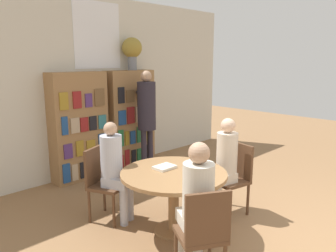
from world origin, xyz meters
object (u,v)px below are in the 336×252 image
at_px(chair_far_side, 234,175).
at_px(librarian_standing, 146,110).
at_px(seated_reader_left, 115,166).
at_px(bookshelf_right, 130,119).
at_px(chair_left_side, 102,179).
at_px(flower_vase, 132,50).
at_px(reading_table, 174,182).
at_px(bookshelf_left, 79,127).
at_px(seated_reader_back, 197,199).
at_px(chair_near_camera, 203,231).
at_px(seated_reader_right, 224,161).

relative_size(chair_far_side, librarian_standing, 0.51).
bearing_deg(seated_reader_left, bookshelf_right, -157.24).
bearing_deg(seated_reader_left, chair_left_side, -90.00).
relative_size(bookshelf_right, flower_vase, 3.05).
distance_m(chair_far_side, librarian_standing, 2.09).
bearing_deg(seated_reader_left, reading_table, 90.00).
distance_m(seated_reader_left, librarian_standing, 1.89).
bearing_deg(bookshelf_left, flower_vase, 0.23).
xyz_separation_m(flower_vase, librarian_standing, (-0.12, -0.51, -1.03)).
relative_size(bookshelf_left, seated_reader_back, 1.39).
height_order(chair_far_side, seated_reader_left, seated_reader_left).
xyz_separation_m(chair_near_camera, seated_reader_right, (1.20, 0.65, 0.21)).
bearing_deg(chair_left_side, seated_reader_back, 66.04).
bearing_deg(seated_reader_right, chair_near_camera, 130.45).
bearing_deg(chair_far_side, librarian_standing, 4.65).
xyz_separation_m(reading_table, seated_reader_left, (-0.31, 0.69, 0.10)).
distance_m(bookshelf_left, seated_reader_left, 1.68).
relative_size(flower_vase, seated_reader_left, 0.47).
xyz_separation_m(reading_table, seated_reader_back, (-0.38, -0.66, 0.13)).
distance_m(bookshelf_left, flower_vase, 1.69).
distance_m(bookshelf_right, chair_left_side, 2.17).
bearing_deg(chair_far_side, chair_near_camera, 126.00).
xyz_separation_m(reading_table, librarian_standing, (1.17, 1.79, 0.49)).
height_order(chair_left_side, chair_far_side, same).
relative_size(reading_table, seated_reader_back, 0.94).
xyz_separation_m(chair_near_camera, librarian_standing, (1.64, 2.60, 0.58)).
bearing_deg(bookshelf_left, librarian_standing, -26.20).
bearing_deg(reading_table, seated_reader_right, -12.04).
relative_size(chair_near_camera, chair_far_side, 1.00).
distance_m(bookshelf_right, seated_reader_right, 2.50).
relative_size(reading_table, chair_left_side, 1.32).
bearing_deg(flower_vase, bookshelf_right, -176.71).
xyz_separation_m(flower_vase, chair_left_side, (-1.67, -1.44, -1.62)).
bearing_deg(chair_near_camera, bookshelf_right, 91.68).
height_order(chair_near_camera, seated_reader_left, seated_reader_left).
bearing_deg(chair_near_camera, flower_vase, 90.57).
distance_m(reading_table, seated_reader_back, 0.77).
bearing_deg(seated_reader_left, chair_far_side, 120.15).
bearing_deg(reading_table, librarian_standing, 56.83).
xyz_separation_m(flower_vase, seated_reader_left, (-1.59, -1.61, -1.43)).
bearing_deg(chair_near_camera, chair_far_side, 54.00).
bearing_deg(seated_reader_right, bookshelf_left, 25.46).
distance_m(chair_near_camera, chair_left_side, 1.67).
relative_size(bookshelf_left, flower_vase, 3.05).
bearing_deg(seated_reader_back, bookshelf_left, 109.83).
bearing_deg(seated_reader_left, bookshelf_left, -129.87).
distance_m(seated_reader_left, seated_reader_back, 1.35).
height_order(bookshelf_left, flower_vase, flower_vase).
xyz_separation_m(bookshelf_right, seated_reader_left, (-1.51, -1.61, -0.18)).
xyz_separation_m(seated_reader_back, librarian_standing, (1.55, 2.45, 0.36)).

